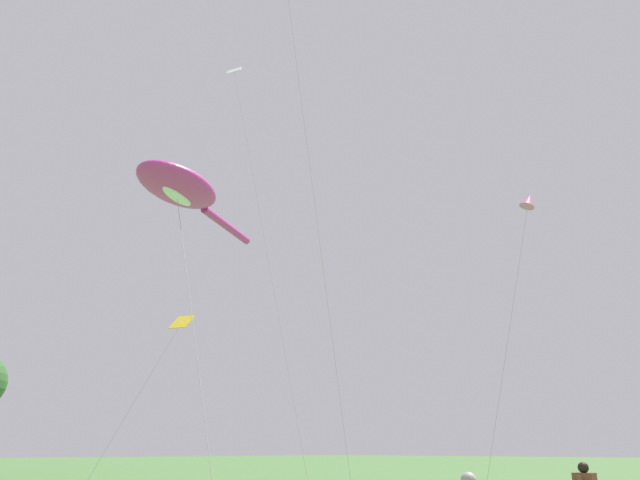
% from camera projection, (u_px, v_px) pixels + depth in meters
% --- Properties ---
extents(big_show_kite, '(8.73, 8.34, 12.31)m').
position_uv_depth(big_show_kite, '(180.00, 189.00, 25.22)').
color(big_show_kite, '#CC3899').
rests_on(big_show_kite, ground).
extents(small_kite_delta_white, '(4.21, 1.75, 8.08)m').
position_uv_depth(small_kite_delta_white, '(180.00, 326.00, 30.47)').
color(small_kite_delta_white, yellow).
rests_on(small_kite_delta_white, ground).
extents(small_kite_stunt_black, '(0.98, 3.45, 11.74)m').
position_uv_depth(small_kite_stunt_black, '(528.00, 203.00, 25.33)').
color(small_kite_stunt_black, pink).
rests_on(small_kite_stunt_black, ground).
extents(small_kite_triangle_green, '(4.26, 3.06, 22.85)m').
position_uv_depth(small_kite_triangle_green, '(239.00, 100.00, 35.20)').
color(small_kite_triangle_green, white).
rests_on(small_kite_triangle_green, ground).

